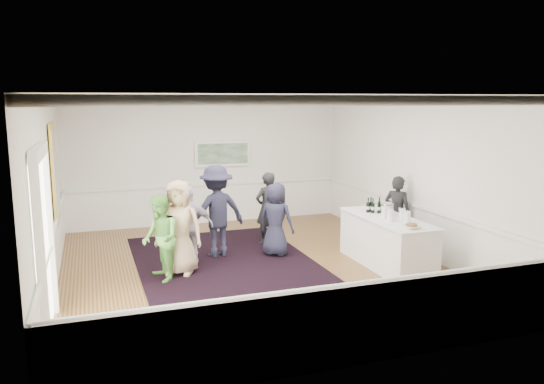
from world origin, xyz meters
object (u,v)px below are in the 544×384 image
object	(u,v)px
ice_bucket	(387,210)
nut_bowl	(412,226)
guest_green	(160,238)
guest_navy	(276,219)
bartender	(397,213)
serving_table	(387,242)
guest_dark_b	(267,208)
guest_dark_a	(216,211)
guest_tan	(179,228)
guest_lilac	(189,226)

from	to	relation	value
ice_bucket	nut_bowl	bearing A→B (deg)	-97.44
guest_green	guest_navy	size ratio (longest dim) A/B	1.02
guest_navy	bartender	bearing A→B (deg)	-145.92
serving_table	guest_dark_b	size ratio (longest dim) A/B	1.46
guest_dark_a	ice_bucket	xyz separation A→B (m)	(3.00, -1.50, 0.13)
bartender	guest_tan	bearing A→B (deg)	57.33
serving_table	guest_tan	distance (m)	3.91
bartender	nut_bowl	distance (m)	1.93
guest_dark_a	guest_navy	world-z (taller)	guest_dark_a
guest_green	guest_lilac	distance (m)	0.95
guest_green	guest_dark_b	xyz separation A→B (m)	(2.52, 1.68, 0.03)
guest_dark_b	guest_navy	size ratio (longest dim) A/B	1.07
bartender	guest_tan	size ratio (longest dim) A/B	0.91
guest_lilac	guest_dark_a	xyz separation A→B (m)	(0.62, 0.42, 0.16)
serving_table	guest_dark_a	distance (m)	3.39
bartender	guest_green	world-z (taller)	bartender
serving_table	guest_lilac	bearing A→B (deg)	160.68
guest_dark_a	nut_bowl	bearing A→B (deg)	126.51
bartender	guest_lilac	size ratio (longest dim) A/B	1.03
serving_table	guest_lilac	distance (m)	3.77
guest_tan	guest_lilac	distance (m)	0.54
guest_navy	guest_lilac	bearing A→B (deg)	48.22
guest_dark_b	nut_bowl	bearing A→B (deg)	101.80
bartender	guest_tan	distance (m)	4.58
guest_dark_a	nut_bowl	xyz separation A→B (m)	(2.87, -2.54, 0.05)
guest_green	guest_lilac	size ratio (longest dim) A/B	0.99
bartender	guest_navy	xyz separation A→B (m)	(-2.52, 0.48, -0.05)
guest_navy	ice_bucket	xyz separation A→B (m)	(1.84, -1.19, 0.31)
guest_lilac	bartender	bearing A→B (deg)	-175.19
serving_table	guest_dark_b	world-z (taller)	guest_dark_b
bartender	nut_bowl	xyz separation A→B (m)	(-0.81, -1.74, 0.19)
serving_table	nut_bowl	xyz separation A→B (m)	(-0.05, -0.88, 0.51)
serving_table	guest_dark_a	bearing A→B (deg)	150.35
ice_bucket	guest_tan	bearing A→B (deg)	170.91
guest_tan	nut_bowl	size ratio (longest dim) A/B	6.08
guest_tan	guest_dark_a	bearing A→B (deg)	68.31
guest_dark_a	guest_tan	bearing A→B (deg)	32.40
nut_bowl	guest_lilac	bearing A→B (deg)	148.76
serving_table	ice_bucket	world-z (taller)	ice_bucket
guest_lilac	ice_bucket	xyz separation A→B (m)	(3.62, -1.08, 0.29)
guest_tan	ice_bucket	size ratio (longest dim) A/B	6.67
guest_tan	guest_dark_b	world-z (taller)	guest_tan
guest_tan	guest_green	size ratio (longest dim) A/B	1.14
serving_table	bartender	bearing A→B (deg)	48.52
bartender	guest_navy	distance (m)	2.57
guest_dark_b	nut_bowl	size ratio (longest dim) A/B	5.59
guest_dark_b	guest_navy	bearing A→B (deg)	67.68
guest_green	nut_bowl	size ratio (longest dim) A/B	5.35
ice_bucket	guest_green	bearing A→B (deg)	174.91
guest_lilac	guest_navy	xyz separation A→B (m)	(1.78, 0.10, -0.02)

